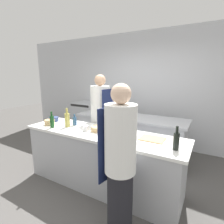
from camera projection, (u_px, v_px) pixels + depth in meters
The scene contains 20 objects.
ground_plane at pixel (101, 184), 2.86m from camera, with size 16.00×16.00×0.00m, color #4C4947.
wall_back at pixel (147, 89), 4.38m from camera, with size 8.00×0.06×2.80m.
prep_counter at pixel (101, 159), 2.77m from camera, with size 2.57×0.71×0.90m.
pass_counter at pixel (130, 136), 3.78m from camera, with size 2.35×0.74×0.90m.
oven_range at pixel (88, 120), 5.02m from camera, with size 0.72×0.68×0.99m.
chef_at_prep_near at pixel (120, 165), 1.80m from camera, with size 0.36×0.35×1.68m.
chef_at_stove at pixel (101, 121), 3.36m from camera, with size 0.39×0.38×1.76m.
bottle_olive_oil at pixel (52, 121), 2.89m from camera, with size 0.07×0.07×0.27m.
bottle_vinegar at pixel (116, 134), 2.28m from camera, with size 0.09×0.09×0.24m.
bottle_wine at pixel (176, 141), 2.02m from camera, with size 0.07×0.07×0.28m.
bottle_cooking_oil at pixel (75, 121), 3.04m from camera, with size 0.07×0.07×0.19m.
bottle_sauce at pixel (67, 119), 2.93m from camera, with size 0.08×0.08×0.32m.
bottle_water at pixel (106, 129), 2.56m from camera, with size 0.09×0.09×0.20m.
bowl_mixing_large at pixel (118, 133), 2.49m from camera, with size 0.23×0.23×0.09m.
bowl_prep_small at pixel (54, 119), 3.30m from camera, with size 0.17×0.17×0.08m.
bowl_ceramic_blue at pixel (50, 122), 3.07m from camera, with size 0.17×0.17×0.09m.
bowl_wooden_salad at pixel (98, 129), 2.73m from camera, with size 0.23×0.23×0.07m.
cup at pixel (86, 128), 2.73m from camera, with size 0.08×0.08×0.09m.
cutting_board at pixel (152, 139), 2.38m from camera, with size 0.32×0.26×0.01m.
stockpot at pixel (114, 109), 3.90m from camera, with size 0.30×0.30×0.24m.
Camera 1 is at (1.42, -2.13, 1.75)m, focal length 28.00 mm.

